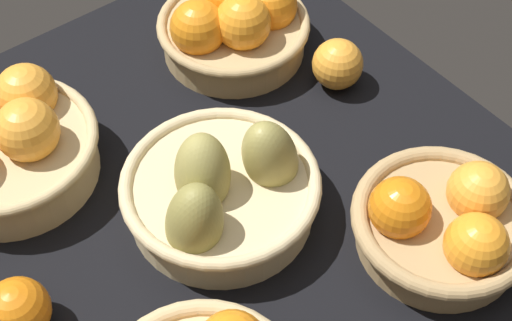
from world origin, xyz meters
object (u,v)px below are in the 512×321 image
Objects in this scene: basket_near_right at (234,25)px; loose_orange_front_gap at (338,64)px; basket_center_pears at (222,191)px; loose_orange_back_gap at (17,309)px; basket_near_left at (444,223)px; basket_far_right at (3,145)px.

basket_near_right is 15.93cm from loose_orange_front_gap.
basket_center_pears reaches higher than loose_orange_back_gap.
basket_near_left reaches higher than loose_orange_back_gap.
basket_near_right is 1.03× the size of basket_near_left.
basket_near_right is at bearing -39.75° from basket_center_pears.
basket_center_pears is 1.05× the size of basket_far_right.
loose_orange_back_gap is at bearing 97.70° from loose_orange_front_gap.
basket_near_left reaches higher than loose_orange_front_gap.
loose_orange_back_gap is (20.54, 43.71, -0.49)cm from basket_near_left.
basket_near_right reaches higher than loose_orange_back_gap.
basket_far_right is at bearing 37.98° from basket_center_pears.
basket_near_right is at bearing 26.53° from loose_orange_front_gap.
basket_near_left is 2.99× the size of loose_orange_front_gap.
loose_orange_front_gap is at bearing -107.34° from basket_far_right.
basket_far_right is 53.80cm from basket_near_left.
basket_center_pears is 27.89cm from basket_far_right.
basket_center_pears reaches higher than basket_far_right.
loose_orange_front_gap and loose_orange_back_gap have the same top height.
basket_near_left is at bearing 178.19° from basket_near_right.
loose_orange_back_gap is at bearing 86.82° from basket_center_pears.
basket_center_pears is 3.34× the size of loose_orange_back_gap.
loose_orange_back_gap is at bearing 115.28° from basket_near_right.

